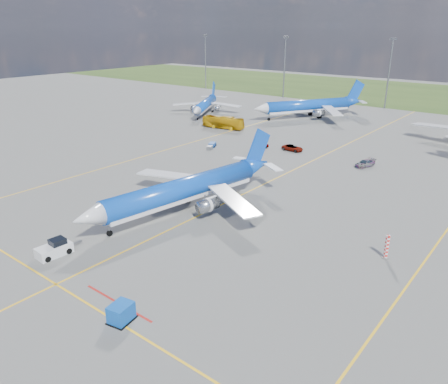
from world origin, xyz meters
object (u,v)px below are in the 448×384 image
Objects in this scene: service_car_c at (365,163)px; baggage_tug_c at (211,146)px; bg_jet_nnw at (307,117)px; warning_post at (387,247)px; bg_jet_nw at (205,114)px; service_car_a at (261,146)px; service_car_b at (293,148)px; apron_bus at (223,122)px; main_airliner at (184,210)px; pushback_tug at (55,249)px; uld_container at (121,313)px.

service_car_c is 34.12m from baggage_tug_c.
warning_post is at bearing -25.12° from bg_jet_nnw.
service_car_a is at bearing -60.93° from bg_jet_nw.
service_car_c is 1.06× the size of baggage_tug_c.
service_car_a is 7.07m from service_car_b.
warning_post is 0.09× the size of bg_jet_nw.
apron_bus is 3.29× the size of service_car_a.
bg_jet_nnw is at bearing 117.38° from service_car_a.
bg_jet_nnw is at bearing 124.41° from warning_post.
warning_post is 0.08× the size of main_airliner.
main_airliner is 8.31× the size of baggage_tug_c.
service_car_b is (26.47, -8.31, -0.97)m from apron_bus.
pushback_tug is (16.84, -95.62, 0.79)m from bg_jet_nnw.
service_car_b is (-4.16, 39.79, 0.67)m from main_airliner.
warning_post is at bearing -135.86° from service_car_b.
warning_post is 1.35× the size of uld_container.
service_car_b is 18.44m from baggage_tug_c.
apron_bus is 2.46× the size of service_car_c.
warning_post is at bearing -52.32° from baggage_tug_c.
service_car_b reaches higher than service_car_a.
pushback_tug reaches higher than service_car_a.
bg_jet_nnw is 6.75× the size of pushback_tug.
bg_jet_nw reaches higher than service_car_a.
pushback_tug is at bearing -68.12° from service_car_a.
warning_post is 48.40m from service_car_b.
main_airliner reaches higher than service_car_a.
warning_post is 51.34m from service_car_a.
service_car_a is (-39.72, 32.52, -0.89)m from warning_post.
bg_jet_nnw is at bearing 98.24° from uld_container.
uld_container is at bearing -157.06° from apron_bus.
bg_jet_nnw is (-48.84, 71.30, -1.50)m from warning_post.
service_car_a is (-7.72, 56.84, -0.18)m from pushback_tug.
warning_post is 0.25× the size of apron_bus.
pushback_tug is at bearing 158.42° from uld_container.
warning_post is 0.62× the size of service_car_b.
baggage_tug_c is (-49.14, 25.97, -1.03)m from warning_post.
service_car_c is (16.03, 58.29, -0.10)m from pushback_tug.
apron_bus is at bearing -80.82° from bg_jet_nnw.
pushback_tug is 53.13m from baggage_tug_c.
warning_post is at bearing 17.48° from main_airliner.
apron_bus reaches higher than service_car_c.
service_car_a is 0.74× the size of service_car_b.
pushback_tug is at bearing -49.55° from bg_jet_nnw.
bg_jet_nw is 8.81× the size of service_car_a.
service_car_b is (-1.19, 59.54, -0.12)m from pushback_tug.
service_car_a is at bearing 140.70° from warning_post.
bg_jet_nnw is 1.04× the size of main_airliner.
main_airliner is at bearing -93.12° from service_car_c.
pushback_tug is (-32.00, -24.32, -0.71)m from warning_post.
apron_bus is 20.51m from baggage_tug_c.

